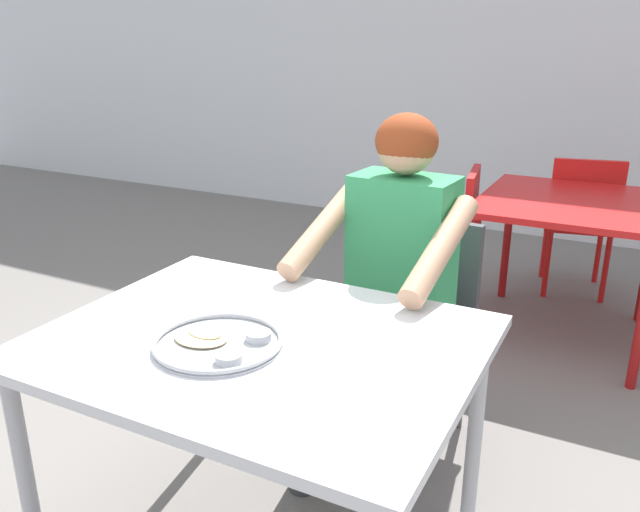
# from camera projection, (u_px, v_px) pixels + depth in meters

# --- Properties ---
(table_foreground) EXTENTS (1.10, 0.86, 0.73)m
(table_foreground) POSITION_uv_depth(u_px,v_px,m) (260.00, 363.00, 1.67)
(table_foreground) COLOR silver
(table_foreground) RESTS_ON ground
(thali_tray) EXTENTS (0.32, 0.32, 0.03)m
(thali_tray) POSITION_uv_depth(u_px,v_px,m) (220.00, 342.00, 1.59)
(thali_tray) COLOR #B7BABF
(thali_tray) RESTS_ON table_foreground
(chair_foreground) EXTENTS (0.46, 0.46, 0.82)m
(chair_foreground) POSITION_uv_depth(u_px,v_px,m) (413.00, 314.00, 2.39)
(chair_foreground) COLOR #3F3F44
(chair_foreground) RESTS_ON ground
(diner_foreground) EXTENTS (0.52, 0.57, 1.23)m
(diner_foreground) POSITION_uv_depth(u_px,v_px,m) (390.00, 269.00, 2.13)
(diner_foreground) COLOR #3B3B3B
(diner_foreground) RESTS_ON ground
(table_background_red) EXTENTS (0.85, 0.90, 0.71)m
(table_background_red) POSITION_uv_depth(u_px,v_px,m) (572.00, 216.00, 3.09)
(table_background_red) COLOR red
(table_background_red) RESTS_ON ground
(chair_red_left) EXTENTS (0.47, 0.47, 0.81)m
(chair_red_left) POSITION_uv_depth(u_px,v_px,m) (447.00, 232.00, 3.39)
(chair_red_left) COLOR red
(chair_red_left) RESTS_ON ground
(chair_red_far) EXTENTS (0.47, 0.48, 0.82)m
(chair_red_far) POSITION_uv_depth(u_px,v_px,m) (581.00, 216.00, 3.66)
(chair_red_far) COLOR red
(chair_red_far) RESTS_ON ground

